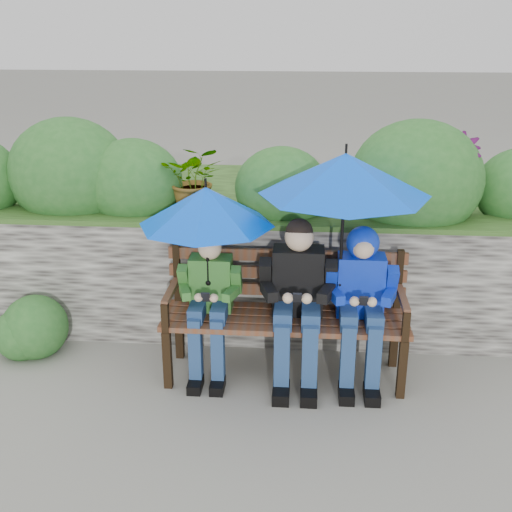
# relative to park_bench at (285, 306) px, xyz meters

# --- Properties ---
(ground) EXTENTS (60.00, 60.00, 0.00)m
(ground) POSITION_rel_park_bench_xyz_m (-0.20, -0.22, -0.52)
(ground) COLOR gray
(ground) RESTS_ON ground
(garden_backdrop) EXTENTS (8.04, 2.86, 1.86)m
(garden_backdrop) POSITION_rel_park_bench_xyz_m (-0.31, 1.35, 0.14)
(garden_backdrop) COLOR #33302D
(garden_backdrop) RESTS_ON ground
(park_bench) EXTENTS (1.75, 0.51, 0.92)m
(park_bench) POSITION_rel_park_bench_xyz_m (0.00, 0.00, 0.00)
(park_bench) COLOR black
(park_bench) RESTS_ON ground
(boy_left) EXTENTS (0.45, 0.52, 1.06)m
(boy_left) POSITION_rel_park_bench_xyz_m (-0.54, -0.07, 0.08)
(boy_left) COLOR #377624
(boy_left) RESTS_ON ground
(boy_middle) EXTENTS (0.54, 0.62, 1.18)m
(boy_middle) POSITION_rel_park_bench_xyz_m (0.09, -0.09, 0.13)
(boy_middle) COLOR black
(boy_middle) RESTS_ON ground
(boy_right) EXTENTS (0.50, 0.60, 1.13)m
(boy_right) POSITION_rel_park_bench_xyz_m (0.53, -0.07, 0.15)
(boy_right) COLOR #1E38B2
(boy_right) RESTS_ON ground
(umbrella_left) EXTENTS (0.94, 0.94, 0.78)m
(umbrella_left) POSITION_rel_park_bench_xyz_m (-0.55, -0.06, 0.75)
(umbrella_left) COLOR #004BF0
(umbrella_left) RESTS_ON ground
(umbrella_right) EXTENTS (1.15, 1.15, 1.00)m
(umbrella_right) POSITION_rel_park_bench_xyz_m (0.38, -0.06, 0.99)
(umbrella_right) COLOR #004BF0
(umbrella_right) RESTS_ON ground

